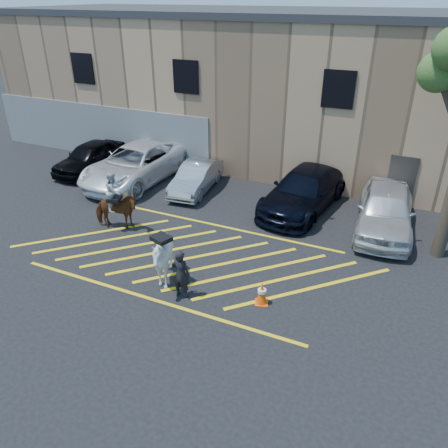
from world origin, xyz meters
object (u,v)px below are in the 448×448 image
at_px(car_blue_suv, 304,190).
at_px(traffic_cone, 262,293).
at_px(car_silver_sedan, 196,178).
at_px(handler, 181,274).
at_px(car_black_suv, 90,157).
at_px(car_white_pickup, 136,164).
at_px(mounted_bay, 115,206).
at_px(saddled_white, 163,258).
at_px(car_white_suv, 385,210).

xyz_separation_m(car_blue_suv, traffic_cone, (0.62, -6.76, -0.44)).
bearing_deg(car_silver_sedan, traffic_cone, -55.40).
height_order(car_silver_sedan, handler, handler).
relative_size(car_black_suv, car_blue_suv, 0.78).
distance_m(car_black_suv, car_white_pickup, 2.89).
bearing_deg(mounted_bay, traffic_cone, -17.06).
relative_size(saddled_white, traffic_cone, 2.76).
xyz_separation_m(car_blue_suv, mounted_bay, (-6.00, -4.73, 0.13)).
height_order(handler, traffic_cone, handler).
xyz_separation_m(car_black_suv, traffic_cone, (11.56, -6.52, -0.37)).
relative_size(car_white_suv, saddled_white, 2.47).
distance_m(car_white_suv, mounted_bay, 10.15).
bearing_deg(traffic_cone, mounted_bay, 162.94).
relative_size(car_blue_suv, traffic_cone, 7.60).
distance_m(car_silver_sedan, car_blue_suv, 4.95).
height_order(car_black_suv, car_silver_sedan, car_black_suv).
bearing_deg(handler, car_blue_suv, -105.53).
relative_size(car_black_suv, saddled_white, 2.14).
relative_size(mounted_bay, saddled_white, 1.15).
distance_m(car_silver_sedan, car_white_suv, 8.23).
bearing_deg(traffic_cone, car_white_pickup, 143.68).
bearing_deg(handler, car_white_pickup, -50.50).
bearing_deg(traffic_cone, car_silver_sedan, 130.48).
xyz_separation_m(car_black_suv, car_white_pickup, (2.88, -0.14, 0.12)).
relative_size(car_silver_sedan, mounted_bay, 1.65).
bearing_deg(handler, saddled_white, -26.26).
bearing_deg(traffic_cone, car_white_suv, 66.46).
relative_size(car_silver_sedan, car_blue_suv, 0.69).
xyz_separation_m(car_white_suv, handler, (-4.97, -6.77, -0.06)).
xyz_separation_m(car_white_pickup, car_white_suv, (11.34, -0.26, -0.01)).
xyz_separation_m(car_blue_suv, saddled_white, (-2.51, -7.04, 0.10)).
height_order(car_black_suv, mounted_bay, mounted_bay).
relative_size(car_white_suv, mounted_bay, 2.15).
xyz_separation_m(car_white_pickup, traffic_cone, (8.68, -6.38, -0.49)).
relative_size(car_white_pickup, car_silver_sedan, 1.61).
bearing_deg(car_blue_suv, handler, -94.88).
xyz_separation_m(car_black_suv, handler, (9.26, -7.16, 0.05)).
bearing_deg(car_silver_sedan, car_white_suv, -8.57).
distance_m(car_black_suv, saddled_white, 10.83).
bearing_deg(mounted_bay, car_white_pickup, 115.33).
distance_m(car_silver_sedan, handler, 7.86).
xyz_separation_m(car_silver_sedan, car_white_suv, (8.22, -0.39, 0.22)).
distance_m(car_silver_sedan, saddled_white, 7.22).
xyz_separation_m(car_silver_sedan, traffic_cone, (5.55, -6.51, -0.27)).
height_order(car_silver_sedan, mounted_bay, mounted_bay).
height_order(car_white_suv, mounted_bay, mounted_bay).
bearing_deg(mounted_bay, handler, -31.79).
height_order(car_white_pickup, mounted_bay, mounted_bay).
height_order(car_black_suv, saddled_white, saddled_white).
xyz_separation_m(car_silver_sedan, saddled_white, (2.43, -6.79, 0.27)).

